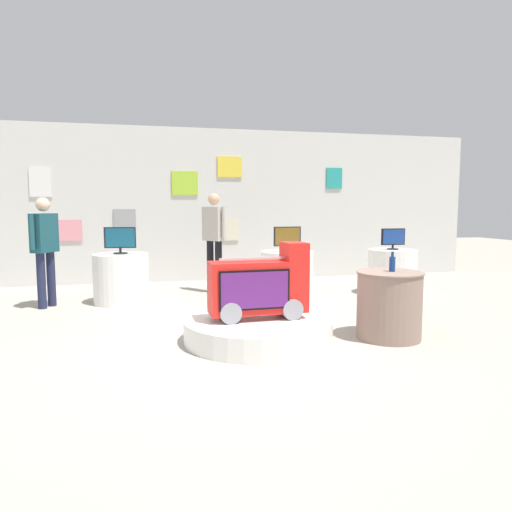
{
  "coord_description": "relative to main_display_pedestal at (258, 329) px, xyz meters",
  "views": [
    {
      "loc": [
        -0.88,
        -4.73,
        1.47
      ],
      "look_at": [
        0.45,
        1.05,
        0.85
      ],
      "focal_mm": 32.46,
      "sensor_mm": 36.0,
      "label": 1
    }
  ],
  "objects": [
    {
      "name": "ground_plane",
      "position": [
        -0.27,
        -0.14,
        -0.13
      ],
      "size": [
        30.0,
        30.0,
        0.0
      ],
      "primitive_type": "plane",
      "color": "#A8A091"
    },
    {
      "name": "back_wall_display",
      "position": [
        -0.28,
        4.4,
        1.39
      ],
      "size": [
        11.88,
        0.13,
        3.02
      ],
      "color": "silver",
      "rests_on": "ground"
    },
    {
      "name": "main_display_pedestal",
      "position": [
        0.0,
        0.0,
        0.0
      ],
      "size": [
        1.64,
        1.64,
        0.25
      ],
      "primitive_type": "cylinder",
      "color": "white",
      "rests_on": "ground"
    },
    {
      "name": "novelty_firetruck_tv",
      "position": [
        0.02,
        -0.01,
        0.46
      ],
      "size": [
        1.08,
        0.44,
        0.83
      ],
      "color": "gray",
      "rests_on": "main_display_pedestal"
    },
    {
      "name": "display_pedestal_left_rear",
      "position": [
        1.03,
        2.3,
        0.25
      ],
      "size": [
        0.85,
        0.85,
        0.76
      ],
      "primitive_type": "cylinder",
      "color": "white",
      "rests_on": "ground"
    },
    {
      "name": "tv_on_left_rear",
      "position": [
        1.03,
        2.29,
        0.86
      ],
      "size": [
        0.46,
        0.18,
        0.4
      ],
      "color": "black",
      "rests_on": "display_pedestal_left_rear"
    },
    {
      "name": "display_pedestal_center_rear",
      "position": [
        -1.59,
        2.47,
        0.25
      ],
      "size": [
        0.84,
        0.84,
        0.76
      ],
      "primitive_type": "cylinder",
      "color": "white",
      "rests_on": "ground"
    },
    {
      "name": "tv_on_center_rear",
      "position": [
        -1.59,
        2.47,
        0.86
      ],
      "size": [
        0.48,
        0.21,
        0.41
      ],
      "color": "black",
      "rests_on": "display_pedestal_center_rear"
    },
    {
      "name": "display_pedestal_right_rear",
      "position": [
        2.86,
        2.2,
        0.25
      ],
      "size": [
        0.81,
        0.81,
        0.76
      ],
      "primitive_type": "cylinder",
      "color": "white",
      "rests_on": "ground"
    },
    {
      "name": "tv_on_right_rear",
      "position": [
        2.86,
        2.2,
        0.83
      ],
      "size": [
        0.42,
        0.19,
        0.36
      ],
      "color": "black",
      "rests_on": "display_pedestal_right_rear"
    },
    {
      "name": "side_table_round",
      "position": [
        1.46,
        -0.23,
        0.26
      ],
      "size": [
        0.74,
        0.74,
        0.76
      ],
      "color": "gray",
      "rests_on": "ground"
    },
    {
      "name": "bottle_on_side_table",
      "position": [
        1.49,
        -0.23,
        0.72
      ],
      "size": [
        0.07,
        0.07,
        0.22
      ],
      "color": "navy",
      "rests_on": "side_table_round"
    },
    {
      "name": "shopper_browsing_near_truck",
      "position": [
        -0.07,
        3.01,
        0.88
      ],
      "size": [
        0.39,
        0.46,
        1.71
      ],
      "color": "black",
      "rests_on": "ground"
    },
    {
      "name": "shopper_browsing_rear",
      "position": [
        -2.64,
        2.37,
        0.82
      ],
      "size": [
        0.36,
        0.5,
        1.61
      ],
      "color": "#1E233F",
      "rests_on": "ground"
    }
  ]
}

